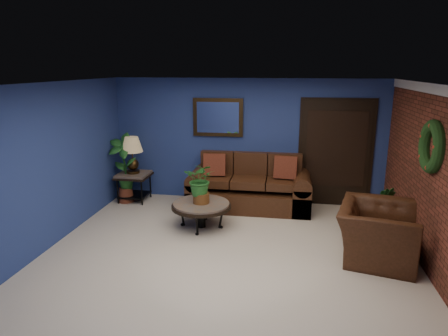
% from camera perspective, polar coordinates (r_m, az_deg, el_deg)
% --- Properties ---
extents(floor, '(5.50, 5.50, 0.00)m').
position_cam_1_polar(floor, '(6.17, 0.67, -11.88)').
color(floor, beige).
rests_on(floor, ground).
extents(wall_back, '(5.50, 0.04, 2.50)m').
position_cam_1_polar(wall_back, '(8.15, 3.35, 3.89)').
color(wall_back, navy).
rests_on(wall_back, ground).
extents(wall_left, '(0.04, 5.00, 2.50)m').
position_cam_1_polar(wall_left, '(6.70, -23.23, 0.44)').
color(wall_left, navy).
rests_on(wall_left, ground).
extents(wall_right_brick, '(0.04, 5.00, 2.50)m').
position_cam_1_polar(wall_right_brick, '(5.98, 27.74, -1.63)').
color(wall_right_brick, maroon).
rests_on(wall_right_brick, ground).
extents(ceiling, '(5.50, 5.00, 0.02)m').
position_cam_1_polar(ceiling, '(5.54, 0.75, 12.00)').
color(ceiling, silver).
rests_on(ceiling, wall_back).
extents(crown_molding, '(0.03, 5.00, 0.14)m').
position_cam_1_polar(crown_molding, '(5.80, 28.83, 9.68)').
color(crown_molding, white).
rests_on(crown_molding, wall_right_brick).
extents(wall_mirror, '(1.02, 0.06, 0.77)m').
position_cam_1_polar(wall_mirror, '(8.12, -0.87, 7.24)').
color(wall_mirror, '#422D14').
rests_on(wall_mirror, wall_back).
extents(closet_door, '(1.44, 0.06, 2.18)m').
position_cam_1_polar(closet_door, '(8.17, 15.62, 1.98)').
color(closet_door, black).
rests_on(closet_door, wall_back).
extents(wreath, '(0.16, 0.72, 0.72)m').
position_cam_1_polar(wreath, '(5.92, 27.55, 2.72)').
color(wreath, black).
rests_on(wreath, wall_right_brick).
extents(sofa, '(2.37, 1.02, 1.07)m').
position_cam_1_polar(sofa, '(7.96, 3.69, -3.06)').
color(sofa, '#442213').
rests_on(sofa, ground).
extents(coffee_table, '(1.03, 1.03, 0.44)m').
position_cam_1_polar(coffee_table, '(6.92, -3.26, -5.44)').
color(coffee_table, '#56504B').
rests_on(coffee_table, ground).
extents(end_table, '(0.65, 0.65, 0.59)m').
position_cam_1_polar(end_table, '(8.46, -12.76, -1.61)').
color(end_table, '#56504B').
rests_on(end_table, ground).
extents(table_lamp, '(0.44, 0.44, 0.73)m').
position_cam_1_polar(table_lamp, '(8.31, -12.99, 2.43)').
color(table_lamp, '#422D14').
rests_on(table_lamp, end_table).
extents(side_chair, '(0.43, 0.43, 0.94)m').
position_cam_1_polar(side_chair, '(7.90, 8.93, -1.94)').
color(side_chair, brown).
rests_on(side_chair, ground).
extents(armchair, '(1.32, 1.43, 0.79)m').
position_cam_1_polar(armchair, '(6.25, 21.07, -8.58)').
color(armchair, '#442213').
rests_on(armchair, ground).
extents(coffee_plant, '(0.56, 0.49, 0.71)m').
position_cam_1_polar(coffee_plant, '(6.78, -3.32, -1.87)').
color(coffee_plant, brown).
rests_on(coffee_plant, coffee_table).
extents(floor_plant, '(0.43, 0.36, 0.87)m').
position_cam_1_polar(floor_plant, '(6.99, 21.47, -5.62)').
color(floor_plant, brown).
rests_on(floor_plant, ground).
extents(tall_plant, '(0.64, 0.45, 1.42)m').
position_cam_1_polar(tall_plant, '(8.35, -14.09, 0.32)').
color(tall_plant, '#612C1B').
rests_on(tall_plant, ground).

